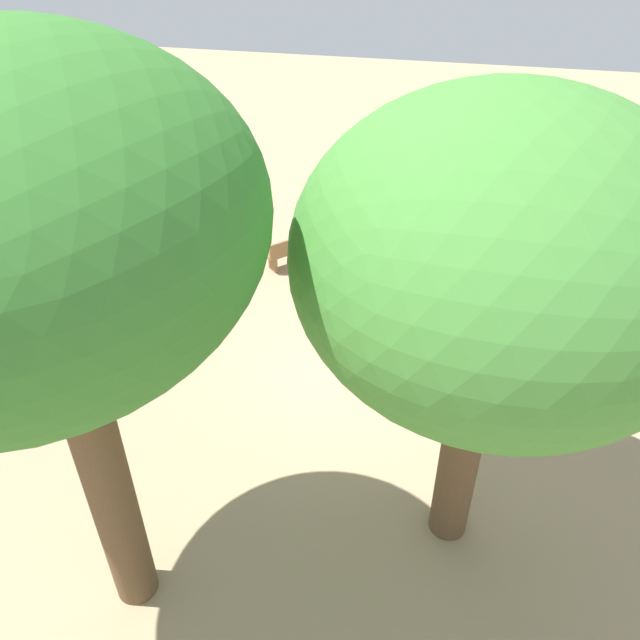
{
  "coord_description": "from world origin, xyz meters",
  "views": [
    {
      "loc": [
        -10.17,
        -1.6,
        8.57
      ],
      "look_at": [
        0.61,
        1.02,
        0.8
      ],
      "focal_mm": 34.55,
      "sensor_mm": 36.0,
      "label": 1
    }
  ],
  "objects_px": {
    "market_stall_red": "(31,268)",
    "elephant": "(378,298)",
    "shade_tree_secondary": "(32,228)",
    "person_handler": "(362,348)",
    "picnic_table_near": "(486,363)",
    "feed_bucket": "(433,392)",
    "picnic_table_far": "(525,301)",
    "shade_tree_main": "(498,255)",
    "wooden_bench": "(290,251)"
  },
  "relations": [
    {
      "from": "person_handler",
      "to": "feed_bucket",
      "type": "relative_size",
      "value": 4.5
    },
    {
      "from": "shade_tree_main",
      "to": "market_stall_red",
      "type": "distance_m",
      "value": 11.75
    },
    {
      "from": "elephant",
      "to": "shade_tree_secondary",
      "type": "bearing_deg",
      "value": -154.21
    },
    {
      "from": "shade_tree_main",
      "to": "picnic_table_far",
      "type": "relative_size",
      "value": 3.52
    },
    {
      "from": "elephant",
      "to": "shade_tree_main",
      "type": "distance_m",
      "value": 6.65
    },
    {
      "from": "person_handler",
      "to": "shade_tree_secondary",
      "type": "xyz_separation_m",
      "value": [
        -5.33,
        2.39,
        5.0
      ]
    },
    {
      "from": "person_handler",
      "to": "wooden_bench",
      "type": "xyz_separation_m",
      "value": [
        4.46,
        2.8,
        -0.48
      ]
    },
    {
      "from": "market_stall_red",
      "to": "feed_bucket",
      "type": "distance_m",
      "value": 9.88
    },
    {
      "from": "person_handler",
      "to": "shade_tree_secondary",
      "type": "bearing_deg",
      "value": 150.99
    },
    {
      "from": "person_handler",
      "to": "picnic_table_near",
      "type": "xyz_separation_m",
      "value": [
        0.58,
        -2.49,
        -0.36
      ]
    },
    {
      "from": "picnic_table_far",
      "to": "feed_bucket",
      "type": "distance_m",
      "value": 3.79
    },
    {
      "from": "picnic_table_near",
      "to": "feed_bucket",
      "type": "height_order",
      "value": "picnic_table_near"
    },
    {
      "from": "elephant",
      "to": "person_handler",
      "type": "distance_m",
      "value": 1.77
    },
    {
      "from": "elephant",
      "to": "picnic_table_near",
      "type": "relative_size",
      "value": 1.25
    },
    {
      "from": "shade_tree_secondary",
      "to": "market_stall_red",
      "type": "relative_size",
      "value": 3.09
    },
    {
      "from": "picnic_table_far",
      "to": "elephant",
      "type": "bearing_deg",
      "value": -2.03
    },
    {
      "from": "market_stall_red",
      "to": "feed_bucket",
      "type": "bearing_deg",
      "value": -96.31
    },
    {
      "from": "shade_tree_main",
      "to": "feed_bucket",
      "type": "xyz_separation_m",
      "value": [
        3.05,
        0.51,
        -4.9
      ]
    },
    {
      "from": "elephant",
      "to": "shade_tree_main",
      "type": "xyz_separation_m",
      "value": [
        -4.91,
        -1.99,
        4.01
      ]
    },
    {
      "from": "shade_tree_main",
      "to": "picnic_table_far",
      "type": "distance_m",
      "value": 7.88
    },
    {
      "from": "market_stall_red",
      "to": "feed_bucket",
      "type": "relative_size",
      "value": 7.0
    },
    {
      "from": "shade_tree_secondary",
      "to": "picnic_table_far",
      "type": "relative_size",
      "value": 3.91
    },
    {
      "from": "shade_tree_main",
      "to": "market_stall_red",
      "type": "bearing_deg",
      "value": 68.09
    },
    {
      "from": "person_handler",
      "to": "shade_tree_secondary",
      "type": "distance_m",
      "value": 7.69
    },
    {
      "from": "picnic_table_far",
      "to": "shade_tree_main",
      "type": "bearing_deg",
      "value": 52.82
    },
    {
      "from": "elephant",
      "to": "feed_bucket",
      "type": "height_order",
      "value": "elephant"
    },
    {
      "from": "market_stall_red",
      "to": "elephant",
      "type": "bearing_deg",
      "value": -84.62
    },
    {
      "from": "person_handler",
      "to": "picnic_table_far",
      "type": "bearing_deg",
      "value": -51.1
    },
    {
      "from": "shade_tree_main",
      "to": "shade_tree_secondary",
      "type": "distance_m",
      "value": 5.01
    },
    {
      "from": "elephant",
      "to": "market_stall_red",
      "type": "relative_size",
      "value": 0.88
    },
    {
      "from": "shade_tree_main",
      "to": "wooden_bench",
      "type": "height_order",
      "value": "shade_tree_main"
    },
    {
      "from": "person_handler",
      "to": "market_stall_red",
      "type": "xyz_separation_m",
      "value": [
        0.99,
        8.25,
        0.19
      ]
    },
    {
      "from": "shade_tree_secondary",
      "to": "picnic_table_far",
      "type": "bearing_deg",
      "value": -33.85
    },
    {
      "from": "person_handler",
      "to": "wooden_bench",
      "type": "distance_m",
      "value": 5.29
    },
    {
      "from": "shade_tree_secondary",
      "to": "feed_bucket",
      "type": "bearing_deg",
      "value": -36.71
    },
    {
      "from": "person_handler",
      "to": "feed_bucket",
      "type": "xyz_separation_m",
      "value": [
        -0.09,
        -1.52,
        -0.79
      ]
    },
    {
      "from": "elephant",
      "to": "picnic_table_far",
      "type": "bearing_deg",
      "value": -21.89
    },
    {
      "from": "shade_tree_main",
      "to": "picnic_table_near",
      "type": "bearing_deg",
      "value": -7.1
    },
    {
      "from": "feed_bucket",
      "to": "elephant",
      "type": "bearing_deg",
      "value": 38.67
    },
    {
      "from": "person_handler",
      "to": "wooden_bench",
      "type": "height_order",
      "value": "person_handler"
    },
    {
      "from": "shade_tree_main",
      "to": "picnic_table_near",
      "type": "distance_m",
      "value": 5.84
    },
    {
      "from": "shade_tree_secondary",
      "to": "person_handler",
      "type": "bearing_deg",
      "value": -24.1
    },
    {
      "from": "picnic_table_near",
      "to": "picnic_table_far",
      "type": "relative_size",
      "value": 0.89
    },
    {
      "from": "shade_tree_main",
      "to": "picnic_table_far",
      "type": "xyz_separation_m",
      "value": [
        6.35,
        -1.31,
        -4.47
      ]
    },
    {
      "from": "person_handler",
      "to": "picnic_table_far",
      "type": "height_order",
      "value": "person_handler"
    },
    {
      "from": "picnic_table_near",
      "to": "feed_bucket",
      "type": "bearing_deg",
      "value": -157.24
    },
    {
      "from": "elephant",
      "to": "picnic_table_near",
      "type": "height_order",
      "value": "elephant"
    },
    {
      "from": "shade_tree_secondary",
      "to": "feed_bucket",
      "type": "xyz_separation_m",
      "value": [
        5.24,
        -3.91,
        -5.79
      ]
    },
    {
      "from": "elephant",
      "to": "feed_bucket",
      "type": "bearing_deg",
      "value": -96.7
    },
    {
      "from": "picnic_table_near",
      "to": "picnic_table_far",
      "type": "height_order",
      "value": "same"
    }
  ]
}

